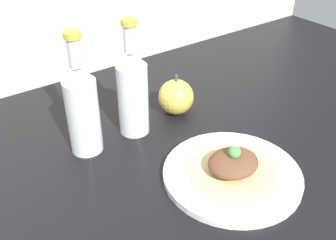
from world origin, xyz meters
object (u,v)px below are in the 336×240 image
at_px(plate, 232,174).
at_px(plated_food, 233,165).
at_px(cider_bottle_left, 82,107).
at_px(cider_bottle_right, 133,90).
at_px(apple, 176,97).

bearing_deg(plate, plated_food, 180.00).
bearing_deg(plate, cider_bottle_left, 126.83).
bearing_deg(plated_food, cider_bottle_right, 105.18).
distance_m(plate, apple, 0.26).
relative_size(plate, cider_bottle_left, 1.03).
relative_size(plate, plated_food, 1.57).
bearing_deg(apple, plated_food, -102.43).
xyz_separation_m(plated_food, apple, (0.05, 0.25, 0.01)).
distance_m(cider_bottle_right, apple, 0.13).
bearing_deg(cider_bottle_right, apple, 3.66).
bearing_deg(cider_bottle_right, plate, -74.82).
relative_size(cider_bottle_left, cider_bottle_right, 1.00).
height_order(plate, cider_bottle_right, cider_bottle_right).
bearing_deg(plated_food, cider_bottle_left, 126.83).
bearing_deg(cider_bottle_right, cider_bottle_left, 180.00).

